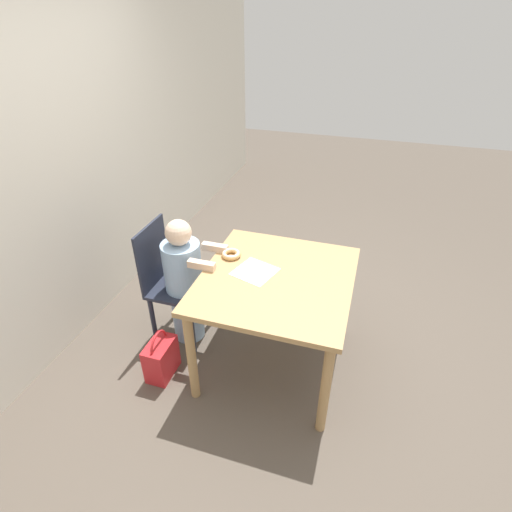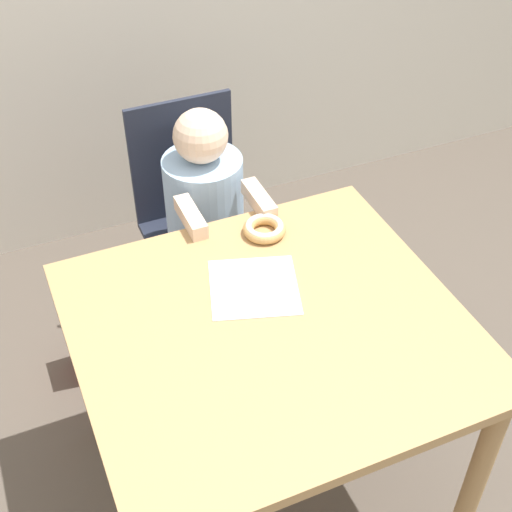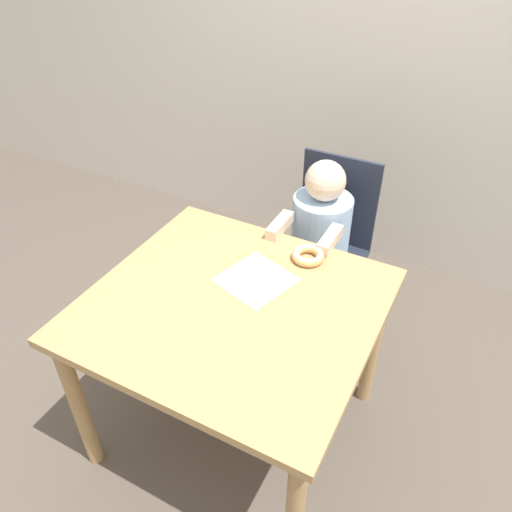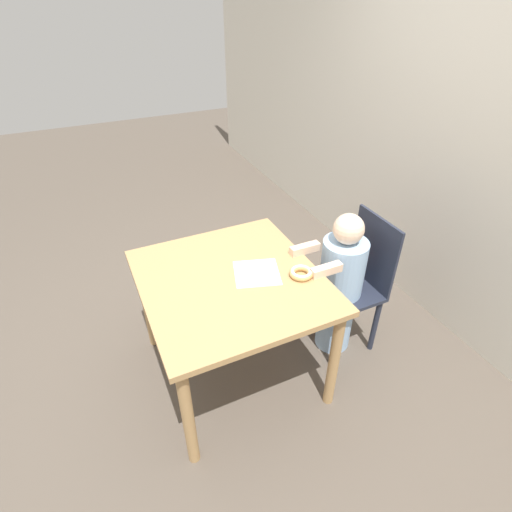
{
  "view_description": "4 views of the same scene",
  "coord_description": "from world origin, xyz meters",
  "px_view_note": "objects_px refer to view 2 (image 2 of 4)",
  "views": [
    {
      "loc": [
        -2.02,
        -0.49,
        2.24
      ],
      "look_at": [
        0.02,
        0.14,
        0.87
      ],
      "focal_mm": 28.0,
      "sensor_mm": 36.0,
      "label": 1
    },
    {
      "loc": [
        -0.56,
        -1.2,
        2.13
      ],
      "look_at": [
        0.02,
        0.14,
        0.87
      ],
      "focal_mm": 50.0,
      "sensor_mm": 36.0,
      "label": 2
    },
    {
      "loc": [
        0.7,
        -1.15,
        1.98
      ],
      "look_at": [
        0.02,
        0.14,
        0.87
      ],
      "focal_mm": 35.0,
      "sensor_mm": 36.0,
      "label": 3
    },
    {
      "loc": [
        1.62,
        -0.6,
        2.1
      ],
      "look_at": [
        0.02,
        0.14,
        0.87
      ],
      "focal_mm": 28.0,
      "sensor_mm": 36.0,
      "label": 4
    }
  ],
  "objects_px": {
    "donut": "(264,228)",
    "handbag": "(106,336)",
    "child_figure": "(207,238)",
    "chair": "(196,224)"
  },
  "relations": [
    {
      "from": "child_figure",
      "to": "handbag",
      "type": "relative_size",
      "value": 2.67
    },
    {
      "from": "donut",
      "to": "handbag",
      "type": "bearing_deg",
      "value": 144.01
    },
    {
      "from": "chair",
      "to": "child_figure",
      "type": "relative_size",
      "value": 0.93
    },
    {
      "from": "chair",
      "to": "handbag",
      "type": "xyz_separation_m",
      "value": [
        -0.42,
        -0.1,
        -0.34
      ]
    },
    {
      "from": "handbag",
      "to": "child_figure",
      "type": "bearing_deg",
      "value": -2.02
    },
    {
      "from": "donut",
      "to": "handbag",
      "type": "distance_m",
      "value": 0.87
    },
    {
      "from": "chair",
      "to": "donut",
      "type": "relative_size",
      "value": 7.13
    },
    {
      "from": "donut",
      "to": "child_figure",
      "type": "bearing_deg",
      "value": 102.34
    },
    {
      "from": "donut",
      "to": "handbag",
      "type": "height_order",
      "value": "donut"
    },
    {
      "from": "child_figure",
      "to": "handbag",
      "type": "bearing_deg",
      "value": 177.98
    }
  ]
}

